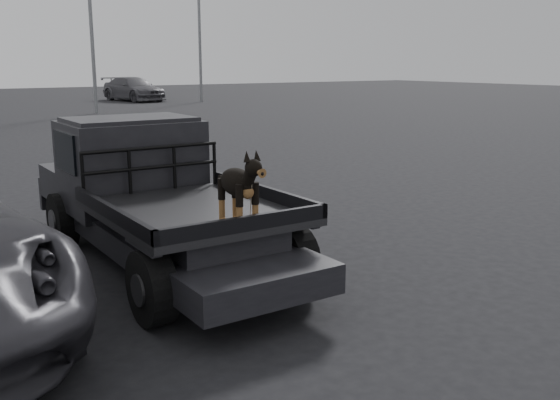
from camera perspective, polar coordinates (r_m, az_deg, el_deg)
ground at (r=7.23m, az=-0.02°, el=-7.94°), size 120.00×120.00×0.00m
flatbed_ute at (r=8.02m, az=-10.80°, el=-2.64°), size 2.00×5.40×0.92m
ute_cab at (r=8.71m, az=-13.50°, el=4.48°), size 1.72×1.30×0.88m
headache_rack at (r=8.04m, az=-11.57°, el=2.74°), size 1.80×0.08×0.55m
dog at (r=6.24m, az=-3.85°, el=1.07°), size 0.32×0.60×0.74m
distant_car_b at (r=42.89m, az=-13.25°, el=9.85°), size 3.07×5.63×1.55m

